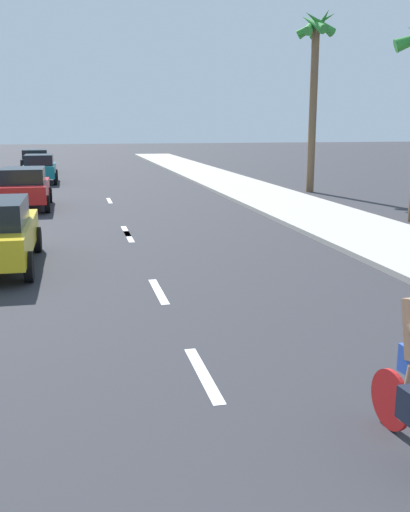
{
  "coord_description": "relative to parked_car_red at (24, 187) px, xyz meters",
  "views": [
    {
      "loc": [
        -1.57,
        -0.54,
        3.2
      ],
      "look_at": [
        0.5,
        8.61,
        1.1
      ],
      "focal_mm": 41.46,
      "sensor_mm": 36.0,
      "label": 1
    }
  ],
  "objects": [
    {
      "name": "sidewalk_strip",
      "position": [
        10.22,
        -1.21,
        -0.77
      ],
      "size": [
        3.6,
        80.0,
        0.14
      ],
      "primitive_type": "cube",
      "color": "#B2ADA3",
      "rests_on": "ground"
    },
    {
      "name": "ground_plane",
      "position": [
        3.34,
        -3.21,
        -0.84
      ],
      "size": [
        160.0,
        160.0,
        0.0
      ],
      "primitive_type": "plane",
      "color": "#2D2D33"
    },
    {
      "name": "lane_stripe_2",
      "position": [
        3.34,
        -16.72,
        -0.84
      ],
      "size": [
        0.16,
        1.8,
        0.01
      ],
      "primitive_type": "cube",
      "color": "white",
      "rests_on": "ground"
    },
    {
      "name": "parked_car_black",
      "position": [
        -0.47,
        16.98,
        -0.0
      ],
      "size": [
        2.11,
        4.25,
        1.57
      ],
      "rotation": [
        0.0,
        0.0,
        0.05
      ],
      "color": "black",
      "rests_on": "ground"
    },
    {
      "name": "lane_stripe_6",
      "position": [
        3.34,
        1.65,
        -0.84
      ],
      "size": [
        0.16,
        1.8,
        0.01
      ],
      "primitive_type": "cube",
      "color": "white",
      "rests_on": "ground"
    },
    {
      "name": "lane_stripe_5",
      "position": [
        3.34,
        -5.9,
        -0.84
      ],
      "size": [
        0.16,
        1.8,
        0.01
      ],
      "primitive_type": "cube",
      "color": "white",
      "rests_on": "ground"
    },
    {
      "name": "palm_tree_far",
      "position": [
        13.01,
        2.91,
        5.41
      ],
      "size": [
        1.84,
        1.83,
        8.34
      ],
      "color": "brown",
      "rests_on": "ground"
    },
    {
      "name": "lane_stripe_3",
      "position": [
        3.34,
        -12.7,
        -0.84
      ],
      "size": [
        0.16,
        1.8,
        0.01
      ],
      "primitive_type": "cube",
      "color": "white",
      "rests_on": "ground"
    },
    {
      "name": "parked_car_red",
      "position": [
        0.0,
        0.0,
        0.0
      ],
      "size": [
        1.97,
        4.25,
        1.57
      ],
      "rotation": [
        0.0,
        0.0,
        -0.0
      ],
      "color": "red",
      "rests_on": "ground"
    },
    {
      "name": "parked_car_teal",
      "position": [
        0.13,
        10.26,
        -0.0
      ],
      "size": [
        1.86,
        3.99,
        1.57
      ],
      "rotation": [
        0.0,
        0.0,
        0.0
      ],
      "color": "#14727A",
      "rests_on": "ground"
    },
    {
      "name": "lane_stripe_4",
      "position": [
        3.34,
        -6.78,
        -0.84
      ],
      "size": [
        0.16,
        1.8,
        0.01
      ],
      "primitive_type": "cube",
      "color": "white",
      "rests_on": "ground"
    }
  ]
}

